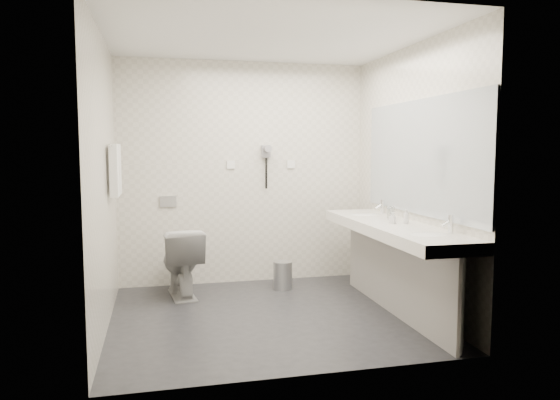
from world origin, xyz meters
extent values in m
plane|color=#232428|center=(0.00, 0.00, 0.00)|extent=(2.80, 2.80, 0.00)
plane|color=silver|center=(0.00, 0.00, 2.50)|extent=(2.80, 2.80, 0.00)
plane|color=silver|center=(0.00, 1.30, 1.25)|extent=(2.80, 0.00, 2.80)
plane|color=silver|center=(0.00, -1.30, 1.25)|extent=(2.80, 0.00, 2.80)
plane|color=silver|center=(-1.40, 0.00, 1.25)|extent=(0.00, 2.60, 2.60)
plane|color=silver|center=(1.40, 0.00, 1.25)|extent=(0.00, 2.60, 2.60)
cube|color=white|center=(1.12, -0.20, 0.80)|extent=(0.55, 2.20, 0.10)
cube|color=#989390|center=(1.15, -0.20, 0.38)|extent=(0.03, 2.15, 0.75)
cylinder|color=silver|center=(1.18, -1.24, 0.38)|extent=(0.06, 0.06, 0.75)
cylinder|color=silver|center=(1.18, 0.84, 0.38)|extent=(0.06, 0.06, 0.75)
cube|color=#B2BCC6|center=(1.39, -0.20, 1.45)|extent=(0.02, 2.20, 1.05)
ellipsoid|color=white|center=(1.12, -0.85, 0.83)|extent=(0.40, 0.31, 0.05)
ellipsoid|color=white|center=(1.12, 0.45, 0.83)|extent=(0.40, 0.31, 0.05)
cylinder|color=silver|center=(1.32, -0.85, 0.92)|extent=(0.04, 0.04, 0.15)
cylinder|color=silver|center=(1.32, 0.45, 0.92)|extent=(0.04, 0.04, 0.15)
imported|color=beige|center=(1.10, -0.24, 0.90)|extent=(0.07, 0.07, 0.10)
imported|color=beige|center=(1.22, -0.27, 0.92)|extent=(0.06, 0.06, 0.13)
cylinder|color=silver|center=(1.20, -0.01, 0.91)|extent=(0.07, 0.07, 0.12)
cylinder|color=silver|center=(1.25, 0.12, 0.91)|extent=(0.08, 0.08, 0.12)
imported|color=white|center=(-0.74, 0.85, 0.36)|extent=(0.48, 0.75, 0.72)
cube|color=#B2B5BA|center=(-0.85, 1.29, 0.95)|extent=(0.18, 0.02, 0.12)
cylinder|color=#B2B5BA|center=(0.35, 0.86, 0.15)|extent=(0.24, 0.24, 0.29)
cylinder|color=#B2B5BA|center=(0.35, 0.86, 0.30)|extent=(0.21, 0.21, 0.02)
cylinder|color=silver|center=(-1.35, 0.55, 1.55)|extent=(0.02, 0.62, 0.02)
cube|color=white|center=(-1.34, 0.41, 1.33)|extent=(0.07, 0.24, 0.48)
cube|color=white|center=(-1.34, 0.69, 1.33)|extent=(0.07, 0.24, 0.48)
cube|color=gray|center=(0.25, 1.27, 1.50)|extent=(0.10, 0.04, 0.14)
cylinder|color=gray|center=(0.25, 1.20, 1.53)|extent=(0.08, 0.14, 0.08)
cylinder|color=black|center=(0.25, 1.26, 1.25)|extent=(0.02, 0.02, 0.35)
cube|color=white|center=(-0.15, 1.29, 1.35)|extent=(0.09, 0.02, 0.09)
cube|color=white|center=(0.55, 1.29, 1.35)|extent=(0.09, 0.02, 0.09)
camera|label=1|loc=(-0.96, -4.55, 1.52)|focal=33.38mm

